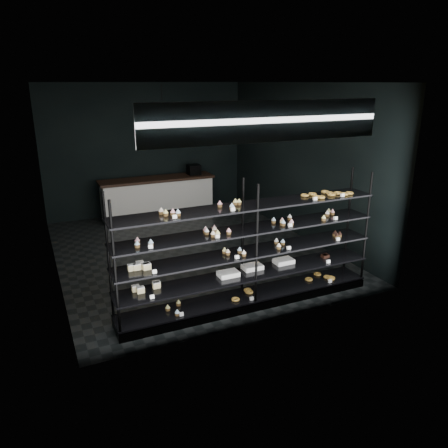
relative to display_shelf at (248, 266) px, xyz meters
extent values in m
cube|color=black|center=(-0.01, 2.45, -0.62)|extent=(5.00, 6.00, 0.01)
cube|color=black|center=(-0.01, 2.45, 2.57)|extent=(5.00, 6.00, 0.01)
cube|color=black|center=(-0.01, 5.45, 0.97)|extent=(5.00, 0.01, 3.20)
cube|color=black|center=(-0.01, -0.55, 0.97)|extent=(5.00, 0.01, 3.20)
cube|color=black|center=(-2.51, 2.45, 0.97)|extent=(0.01, 6.00, 3.20)
cube|color=black|center=(2.49, 2.45, 0.97)|extent=(0.01, 6.00, 3.20)
cube|color=black|center=(0.02, 0.00, -0.57)|extent=(4.00, 0.50, 0.12)
cylinder|color=black|center=(-1.95, -0.22, 0.36)|extent=(0.04, 0.04, 1.85)
cylinder|color=black|center=(-1.95, 0.22, 0.36)|extent=(0.04, 0.04, 1.85)
cylinder|color=black|center=(0.02, -0.22, 0.36)|extent=(0.04, 0.04, 1.85)
cylinder|color=black|center=(0.02, 0.22, 0.36)|extent=(0.04, 0.04, 1.85)
cylinder|color=black|center=(1.99, -0.22, 0.36)|extent=(0.04, 0.04, 1.85)
cylinder|color=black|center=(1.99, 0.22, 0.36)|extent=(0.04, 0.04, 1.85)
cube|color=black|center=(0.02, 0.00, -0.48)|extent=(4.00, 0.50, 0.03)
cube|color=black|center=(0.02, 0.00, -0.13)|extent=(4.00, 0.50, 0.02)
cube|color=black|center=(0.02, 0.00, 0.22)|extent=(4.00, 0.50, 0.02)
cube|color=black|center=(0.02, 0.00, 0.57)|extent=(4.00, 0.50, 0.02)
cube|color=black|center=(0.02, 0.00, 0.92)|extent=(4.00, 0.50, 0.02)
cube|color=white|center=(-1.18, -0.18, 0.96)|extent=(0.06, 0.04, 0.06)
cube|color=white|center=(-0.29, -0.18, 0.96)|extent=(0.06, 0.04, 0.06)
cube|color=white|center=(1.00, -0.18, 0.96)|extent=(0.06, 0.04, 0.06)
cube|color=white|center=(1.52, -0.18, 0.96)|extent=(0.06, 0.04, 0.06)
cube|color=white|center=(-1.51, -0.18, 0.61)|extent=(0.06, 0.04, 0.06)
cube|color=white|center=(-0.52, -0.18, 0.61)|extent=(0.05, 0.04, 0.06)
cube|color=white|center=(0.59, -0.18, 0.61)|extent=(0.05, 0.04, 0.06)
cube|color=white|center=(1.37, -0.18, 0.61)|extent=(0.06, 0.04, 0.06)
cube|color=white|center=(-1.50, -0.18, 0.26)|extent=(0.06, 0.04, 0.06)
cube|color=white|center=(-0.31, -0.18, 0.26)|extent=(0.06, 0.04, 0.06)
cube|color=white|center=(0.58, -0.18, 0.26)|extent=(0.05, 0.04, 0.06)
cube|color=white|center=(1.48, -0.18, 0.26)|extent=(0.06, 0.04, 0.06)
cube|color=white|center=(-1.47, -0.18, -0.09)|extent=(0.06, 0.04, 0.06)
cube|color=white|center=(1.36, -0.18, -0.09)|extent=(0.06, 0.04, 0.06)
cube|color=white|center=(-1.08, -0.18, -0.44)|extent=(0.06, 0.04, 0.06)
cube|color=white|center=(-0.03, -0.18, -0.44)|extent=(0.06, 0.04, 0.06)
cube|color=white|center=(1.35, -0.18, -0.44)|extent=(0.06, 0.04, 0.06)
cube|color=#0C1B3E|center=(-0.01, -0.47, 2.12)|extent=(3.20, 0.04, 0.45)
cube|color=white|center=(-0.01, -0.49, 2.12)|extent=(3.30, 0.02, 0.50)
cylinder|color=black|center=(-0.88, 1.06, 2.27)|extent=(0.01, 0.01, 0.57)
sphere|color=#FFAE59|center=(-0.88, 1.06, 1.82)|extent=(0.32, 0.32, 0.32)
cube|color=beige|center=(0.07, 4.95, -0.17)|extent=(2.69, 0.60, 0.92)
cube|color=black|center=(0.07, 4.95, 0.32)|extent=(2.79, 0.65, 0.06)
cube|color=black|center=(1.03, 4.95, 0.48)|extent=(0.30, 0.30, 0.25)
camera|label=1|loc=(-2.76, -5.22, 2.59)|focal=35.00mm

